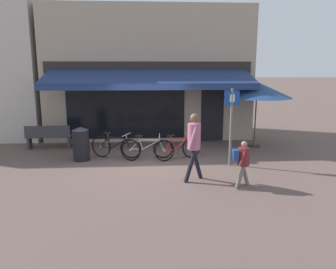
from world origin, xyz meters
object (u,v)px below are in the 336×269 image
(pedestrian_child, at_px, (242,159))
(cafe_parasol, at_px, (257,90))
(park_bench, at_px, (49,136))
(pedestrian_adult, at_px, (194,139))
(bicycle_red, at_px, (178,148))
(litter_bin, at_px, (81,144))
(bicycle_silver, at_px, (147,148))
(bicycle_black, at_px, (115,147))
(parking_sign, at_px, (231,119))

(pedestrian_child, xyz_separation_m, cafe_parasol, (1.69, 4.14, 1.40))
(park_bench, bearing_deg, pedestrian_adult, -39.53)
(bicycle_red, relative_size, litter_bin, 1.46)
(bicycle_silver, height_order, pedestrian_child, pedestrian_child)
(bicycle_silver, relative_size, park_bench, 1.05)
(litter_bin, distance_m, cafe_parasol, 6.51)
(bicycle_red, bearing_deg, bicycle_black, 153.48)
(bicycle_black, bearing_deg, bicycle_silver, 25.90)
(bicycle_black, xyz_separation_m, pedestrian_child, (3.38, -2.74, 0.33))
(pedestrian_adult, bearing_deg, cafe_parasol, 39.91)
(litter_bin, distance_m, park_bench, 2.21)
(bicycle_silver, distance_m, pedestrian_child, 3.62)
(litter_bin, bearing_deg, bicycle_silver, 1.70)
(bicycle_black, distance_m, litter_bin, 1.09)
(pedestrian_child, distance_m, park_bench, 7.34)
(pedestrian_adult, xyz_separation_m, park_bench, (-4.80, 3.76, -0.65))
(bicycle_black, bearing_deg, park_bench, 175.20)
(bicycle_red, height_order, park_bench, park_bench)
(litter_bin, relative_size, park_bench, 0.68)
(pedestrian_child, relative_size, parking_sign, 0.51)
(bicycle_silver, xyz_separation_m, pedestrian_adult, (1.22, -2.18, 0.76))
(litter_bin, height_order, cafe_parasol, cafe_parasol)
(pedestrian_child, height_order, park_bench, pedestrian_child)
(pedestrian_child, bearing_deg, bicycle_red, 118.81)
(cafe_parasol, bearing_deg, park_bench, 178.71)
(bicycle_red, height_order, parking_sign, parking_sign)
(bicycle_black, xyz_separation_m, bicycle_red, (2.04, -0.16, -0.02))
(pedestrian_adult, distance_m, pedestrian_child, 1.31)
(pedestrian_adult, relative_size, pedestrian_child, 1.51)
(cafe_parasol, height_order, park_bench, cafe_parasol)
(bicycle_silver, distance_m, parking_sign, 2.88)
(bicycle_silver, xyz_separation_m, pedestrian_child, (2.35, -2.73, 0.38))
(litter_bin, bearing_deg, cafe_parasol, 13.47)
(bicycle_black, distance_m, pedestrian_adult, 3.22)
(bicycle_silver, relative_size, pedestrian_adult, 0.94)
(bicycle_silver, relative_size, bicycle_red, 1.06)
(parking_sign, relative_size, cafe_parasol, 0.93)
(bicycle_black, height_order, parking_sign, parking_sign)
(pedestrian_child, bearing_deg, park_bench, 145.35)
(pedestrian_adult, xyz_separation_m, cafe_parasol, (2.82, 3.58, 1.02))
(bicycle_red, bearing_deg, bicycle_silver, 149.71)
(pedestrian_child, bearing_deg, bicycle_silver, 132.07)
(litter_bin, bearing_deg, pedestrian_adult, -32.48)
(bicycle_black, relative_size, bicycle_red, 1.05)
(bicycle_silver, bearing_deg, pedestrian_child, -45.81)
(pedestrian_child, relative_size, park_bench, 0.74)
(bicycle_silver, xyz_separation_m, parking_sign, (2.51, -0.91, 1.08))
(bicycle_red, relative_size, parking_sign, 0.68)
(bicycle_black, bearing_deg, litter_bin, -149.19)
(bicycle_silver, height_order, pedestrian_adult, pedestrian_adult)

